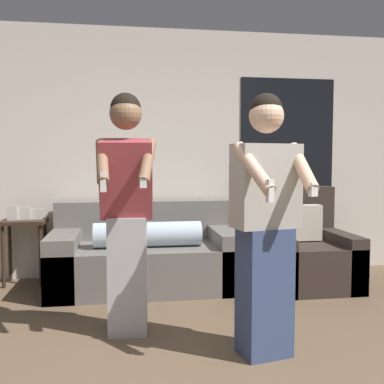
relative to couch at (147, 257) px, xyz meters
name	(u,v)px	position (x,y,z in m)	size (l,w,h in m)	color
wall_back	(183,153)	(0.44, 0.52, 1.05)	(6.43, 0.07, 2.70)	silver
couch	(147,257)	(0.00, 0.00, 0.00)	(1.88, 0.97, 0.84)	slate
armchair	(303,253)	(1.59, -0.15, 0.02)	(0.87, 0.93, 0.98)	#332823
side_table	(24,232)	(-1.23, 0.29, 0.24)	(0.44, 0.35, 0.81)	#332319
person_left	(127,210)	(-0.20, -1.23, 0.61)	(0.44, 0.51, 1.74)	#B2B2B7
person_right	(266,224)	(0.67, -1.72, 0.56)	(0.48, 0.51, 1.69)	#384770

